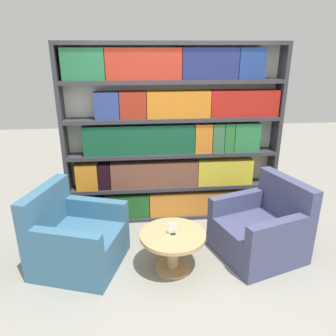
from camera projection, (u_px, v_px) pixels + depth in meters
name	position (u px, v px, depth m)	size (l,w,h in m)	color
ground_plane	(186.00, 274.00, 3.55)	(14.00, 14.00, 0.00)	gray
bookshelf	(173.00, 137.00, 4.37)	(2.87, 0.30, 2.38)	silver
armchair_left	(75.00, 240.00, 3.62)	(1.09, 1.08, 0.90)	#386684
armchair_right	(261.00, 230.00, 3.82)	(1.09, 1.08, 0.90)	#42476B
coffee_table	(173.00, 244.00, 3.52)	(0.71, 0.71, 0.45)	tan
table_sign	(173.00, 229.00, 3.46)	(0.09, 0.06, 0.13)	black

